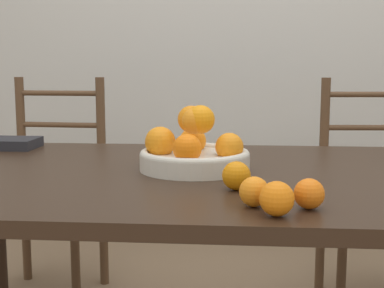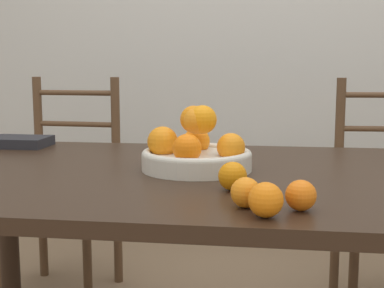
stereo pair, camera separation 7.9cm
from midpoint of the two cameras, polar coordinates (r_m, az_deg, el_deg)
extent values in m
cube|color=beige|center=(2.96, 8.64, 13.94)|extent=(8.00, 0.06, 2.60)
cube|color=black|center=(1.42, 8.63, -3.77)|extent=(2.00, 0.98, 0.03)
cylinder|color=black|center=(2.11, -17.90, -10.25)|extent=(0.07, 0.07, 0.69)
cylinder|color=beige|center=(1.44, 2.07, -1.93)|extent=(0.30, 0.30, 0.04)
torus|color=beige|center=(1.43, 2.07, -1.08)|extent=(0.30, 0.30, 0.02)
sphere|color=orange|center=(1.41, 5.78, -0.35)|extent=(0.08, 0.08, 0.08)
sphere|color=orange|center=(1.52, 1.98, 0.33)|extent=(0.08, 0.08, 0.08)
sphere|color=orange|center=(1.45, -1.60, 0.24)|extent=(0.08, 0.08, 0.08)
sphere|color=orange|center=(1.34, 1.15, -0.48)|extent=(0.07, 0.07, 0.07)
sphere|color=orange|center=(1.42, 2.71, 2.62)|extent=(0.08, 0.08, 0.08)
sphere|color=orange|center=(1.45, 1.74, 2.66)|extent=(0.07, 0.07, 0.07)
sphere|color=orange|center=(1.42, 2.05, 2.45)|extent=(0.07, 0.07, 0.07)
sphere|color=orange|center=(1.06, 13.63, -5.36)|extent=(0.06, 0.06, 0.06)
sphere|color=orange|center=(1.00, 10.12, -5.90)|extent=(0.07, 0.07, 0.07)
sphere|color=orange|center=(1.20, 6.22, -3.44)|extent=(0.07, 0.07, 0.07)
sphere|color=orange|center=(1.07, 7.87, -5.16)|extent=(0.06, 0.06, 0.06)
cylinder|color=#513823|center=(2.38, -18.76, -11.31)|extent=(0.04, 0.04, 0.44)
cylinder|color=#513823|center=(2.22, -10.08, -12.44)|extent=(0.04, 0.04, 0.44)
cylinder|color=#513823|center=(2.62, -15.03, -3.58)|extent=(0.04, 0.04, 0.96)
cylinder|color=#513823|center=(2.47, -7.13, -4.05)|extent=(0.04, 0.04, 0.96)
cube|color=#513823|center=(2.38, -12.87, -5.05)|extent=(0.45, 0.43, 0.04)
cylinder|color=#513823|center=(2.52, -11.27, -1.15)|extent=(0.38, 0.05, 0.02)
cylinder|color=#513823|center=(2.50, -11.36, 2.09)|extent=(0.38, 0.05, 0.02)
cylinder|color=#513823|center=(2.49, -11.46, 5.37)|extent=(0.38, 0.05, 0.02)
cylinder|color=#513823|center=(2.15, 17.86, -13.42)|extent=(0.04, 0.04, 0.44)
cylinder|color=#513823|center=(2.41, 16.16, -4.63)|extent=(0.04, 0.04, 0.96)
cylinder|color=#513823|center=(2.44, 20.65, -1.83)|extent=(0.38, 0.05, 0.02)
cube|color=#232328|center=(1.94, -16.91, 0.23)|extent=(0.21, 0.15, 0.03)
camera|label=1|loc=(0.04, -88.32, 0.24)|focal=50.00mm
camera|label=2|loc=(0.04, 91.68, -0.24)|focal=50.00mm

